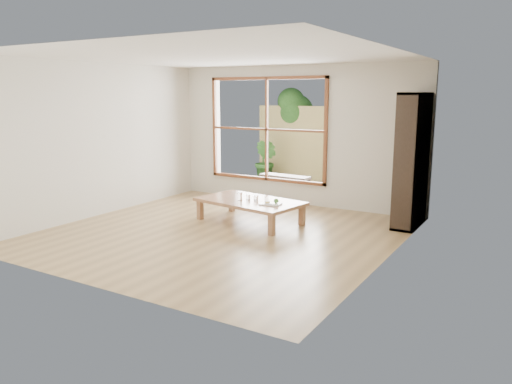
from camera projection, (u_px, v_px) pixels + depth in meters
The scene contains 15 objects.
ground at pixel (223, 233), 7.58m from camera, with size 5.00×5.00×0.00m, color #A68553.
low_table at pixel (250, 203), 8.16m from camera, with size 1.83×1.22×0.37m.
floor_cushion at pixel (251, 203), 9.49m from camera, with size 0.55×0.55×0.08m, color white.
bookshelf at pixel (412, 160), 7.82m from camera, with size 0.34×0.94×2.10m, color #30221A.
glass_tall at pixel (240, 196), 8.11m from camera, with size 0.07×0.07×0.14m, color silver.
glass_mid at pixel (256, 198), 8.06m from camera, with size 0.06×0.06×0.09m, color silver.
glass_short at pixel (256, 197), 8.17m from camera, with size 0.06×0.06×0.08m, color silver.
glass_small at pixel (248, 197), 8.18m from camera, with size 0.07×0.07×0.08m, color silver.
food_tray at pixel (272, 203), 7.80m from camera, with size 0.32×0.24×0.10m.
deck at pixel (292, 191), 10.88m from camera, with size 2.80×2.00×0.05m, color #3C352C.
garden_bench at pixel (285, 178), 10.59m from camera, with size 1.13×0.39×0.35m.
bamboo_fence at pixel (312, 145), 11.55m from camera, with size 2.80×0.06×1.80m, color #D8C56E.
shrub_right at pixel (348, 171), 10.85m from camera, with size 0.72×0.62×0.80m, color #316224.
shrub_left at pixel (266, 161), 11.64m from camera, with size 0.56×0.45×1.01m, color #316224.
garden_tree at pixel (292, 113), 12.00m from camera, with size 1.04×0.85×2.22m.
Camera 1 is at (4.18, -6.03, 2.08)m, focal length 35.00 mm.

